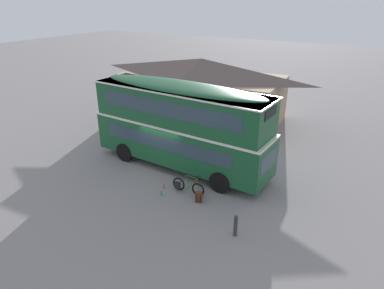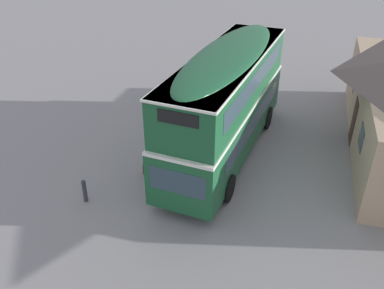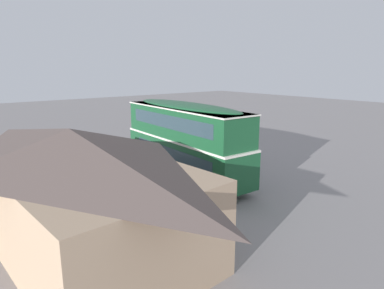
{
  "view_description": "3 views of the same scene",
  "coord_description": "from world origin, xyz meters",
  "px_view_note": "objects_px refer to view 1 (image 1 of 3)",
  "views": [
    {
      "loc": [
        9.75,
        -13.95,
        8.91
      ],
      "look_at": [
        1.54,
        0.08,
        1.74
      ],
      "focal_mm": 31.71,
      "sensor_mm": 36.0,
      "label": 1
    },
    {
      "loc": [
        15.82,
        4.37,
        9.79
      ],
      "look_at": [
        2.77,
        -0.26,
        1.52
      ],
      "focal_mm": 38.05,
      "sensor_mm": 36.0,
      "label": 2
    },
    {
      "loc": [
        -15.45,
        13.01,
        6.84
      ],
      "look_at": [
        1.26,
        -0.6,
        1.91
      ],
      "focal_mm": 31.35,
      "sensor_mm": 36.0,
      "label": 3
    }
  ],
  "objects_px": {
    "double_decker_bus": "(181,123)",
    "water_bottle_red_squeeze": "(164,187)",
    "water_bottle_green_metal": "(161,194)",
    "touring_bicycle": "(187,186)",
    "kerb_bollard": "(236,225)",
    "backpack_on_ground": "(199,196)"
  },
  "relations": [
    {
      "from": "double_decker_bus",
      "to": "water_bottle_red_squeeze",
      "type": "xyz_separation_m",
      "value": [
        0.51,
        -2.46,
        -2.54
      ]
    },
    {
      "from": "water_bottle_green_metal",
      "to": "touring_bicycle",
      "type": "bearing_deg",
      "value": 43.04
    },
    {
      "from": "kerb_bollard",
      "to": "double_decker_bus",
      "type": "bearing_deg",
      "value": 141.69
    },
    {
      "from": "double_decker_bus",
      "to": "kerb_bollard",
      "type": "distance_m",
      "value": 6.83
    },
    {
      "from": "touring_bicycle",
      "to": "backpack_on_ground",
      "type": "height_order",
      "value": "touring_bicycle"
    },
    {
      "from": "touring_bicycle",
      "to": "double_decker_bus",
      "type": "bearing_deg",
      "value": 127.89
    },
    {
      "from": "backpack_on_ground",
      "to": "kerb_bollard",
      "type": "relative_size",
      "value": 0.59
    },
    {
      "from": "water_bottle_green_metal",
      "to": "backpack_on_ground",
      "type": "bearing_deg",
      "value": 13.41
    },
    {
      "from": "double_decker_bus",
      "to": "water_bottle_green_metal",
      "type": "height_order",
      "value": "double_decker_bus"
    },
    {
      "from": "water_bottle_green_metal",
      "to": "kerb_bollard",
      "type": "bearing_deg",
      "value": -12.37
    },
    {
      "from": "touring_bicycle",
      "to": "kerb_bollard",
      "type": "xyz_separation_m",
      "value": [
        3.36,
        -1.8,
        0.13
      ]
    },
    {
      "from": "double_decker_bus",
      "to": "water_bottle_green_metal",
      "type": "bearing_deg",
      "value": -75.47
    },
    {
      "from": "touring_bicycle",
      "to": "water_bottle_green_metal",
      "type": "bearing_deg",
      "value": -136.96
    },
    {
      "from": "backpack_on_ground",
      "to": "kerb_bollard",
      "type": "xyz_separation_m",
      "value": [
        2.45,
        -1.38,
        0.2
      ]
    },
    {
      "from": "double_decker_bus",
      "to": "backpack_on_ground",
      "type": "distance_m",
      "value": 4.4
    },
    {
      "from": "touring_bicycle",
      "to": "kerb_bollard",
      "type": "bearing_deg",
      "value": -28.22
    },
    {
      "from": "touring_bicycle",
      "to": "kerb_bollard",
      "type": "relative_size",
      "value": 1.83
    },
    {
      "from": "touring_bicycle",
      "to": "kerb_bollard",
      "type": "distance_m",
      "value": 3.82
    },
    {
      "from": "water_bottle_green_metal",
      "to": "kerb_bollard",
      "type": "height_order",
      "value": "kerb_bollard"
    },
    {
      "from": "double_decker_bus",
      "to": "backpack_on_ground",
      "type": "bearing_deg",
      "value": -45.12
    },
    {
      "from": "double_decker_bus",
      "to": "water_bottle_red_squeeze",
      "type": "relative_size",
      "value": 48.24
    },
    {
      "from": "water_bottle_red_squeeze",
      "to": "touring_bicycle",
      "type": "bearing_deg",
      "value": 11.35
    }
  ]
}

